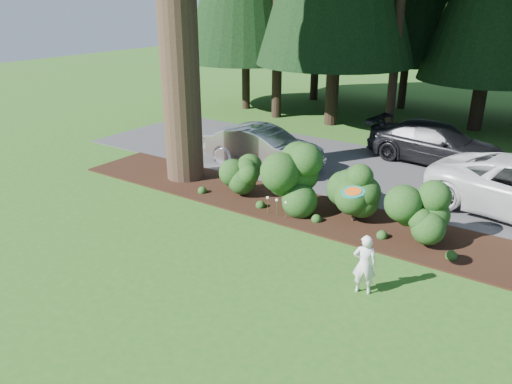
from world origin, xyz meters
TOP-DOWN VIEW (x-y plane):
  - ground at (0.00, 0.00)m, footprint 80.00×80.00m
  - mulch_bed at (0.00, 3.25)m, footprint 16.00×2.50m
  - driveway at (0.00, 7.50)m, footprint 22.00×6.00m
  - shrub_row at (0.77, 3.14)m, footprint 6.53×1.60m
  - lily_cluster at (-0.30, 2.40)m, footprint 0.69×0.09m
  - car_silver_wagon at (-3.09, 5.86)m, footprint 4.39×1.61m
  - car_dark_suv at (1.93, 9.80)m, footprint 5.17×2.45m
  - child at (3.21, 0.20)m, footprint 0.55×0.44m
  - frisbee at (2.90, 0.07)m, footprint 0.47×0.46m

SIDE VIEW (x-z plane):
  - ground at x=0.00m, z-range 0.00..0.00m
  - driveway at x=0.00m, z-range 0.00..0.03m
  - mulch_bed at x=0.00m, z-range 0.00..0.05m
  - lily_cluster at x=-0.30m, z-range 0.21..0.78m
  - child at x=3.21m, z-range 0.00..1.32m
  - car_silver_wagon at x=-3.09m, z-range 0.03..1.46m
  - car_dark_suv at x=1.93m, z-range 0.03..1.49m
  - shrub_row at x=0.77m, z-range 0.00..1.61m
  - frisbee at x=2.90m, z-range 2.17..2.30m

